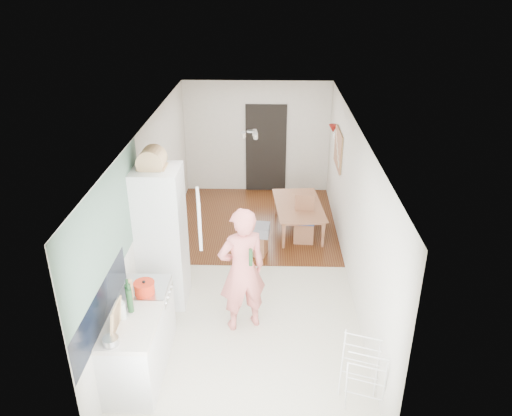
{
  "coord_description": "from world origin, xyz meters",
  "views": [
    {
      "loc": [
        0.29,
        -7.09,
        4.59
      ],
      "look_at": [
        0.08,
        0.2,
        1.1
      ],
      "focal_mm": 35.0,
      "sensor_mm": 36.0,
      "label": 1
    }
  ],
  "objects_px": {
    "person": "(242,260)",
    "stool": "(257,244)",
    "dining_table": "(299,219)",
    "drying_rack": "(363,374)",
    "dining_chair": "(304,220)"
  },
  "relations": [
    {
      "from": "dining_table",
      "to": "drying_rack",
      "type": "height_order",
      "value": "drying_rack"
    },
    {
      "from": "person",
      "to": "stool",
      "type": "distance_m",
      "value": 2.18
    },
    {
      "from": "dining_table",
      "to": "stool",
      "type": "relative_size",
      "value": 3.17
    },
    {
      "from": "person",
      "to": "stool",
      "type": "height_order",
      "value": "person"
    },
    {
      "from": "dining_chair",
      "to": "drying_rack",
      "type": "distance_m",
      "value": 3.89
    },
    {
      "from": "stool",
      "to": "person",
      "type": "bearing_deg",
      "value": -94.47
    },
    {
      "from": "dining_table",
      "to": "dining_chair",
      "type": "distance_m",
      "value": 0.47
    },
    {
      "from": "dining_chair",
      "to": "drying_rack",
      "type": "bearing_deg",
      "value": -80.03
    },
    {
      "from": "drying_rack",
      "to": "dining_chair",
      "type": "bearing_deg",
      "value": 114.4
    },
    {
      "from": "dining_table",
      "to": "stool",
      "type": "xyz_separation_m",
      "value": [
        -0.79,
        -0.94,
        -0.02
      ]
    },
    {
      "from": "dining_table",
      "to": "stool",
      "type": "bearing_deg",
      "value": 134.72
    },
    {
      "from": "drying_rack",
      "to": "dining_table",
      "type": "bearing_deg",
      "value": 114.49
    },
    {
      "from": "person",
      "to": "dining_chair",
      "type": "distance_m",
      "value": 2.77
    },
    {
      "from": "dining_table",
      "to": "drying_rack",
      "type": "xyz_separation_m",
      "value": [
        0.5,
        -4.3,
        0.2
      ]
    },
    {
      "from": "person",
      "to": "dining_chair",
      "type": "relative_size",
      "value": 2.53
    }
  ]
}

